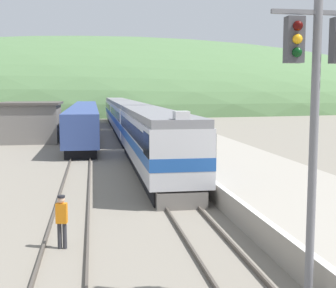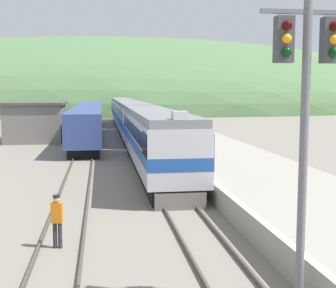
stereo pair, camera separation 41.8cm
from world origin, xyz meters
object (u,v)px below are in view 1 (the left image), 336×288
object	(u,v)px
siding_train	(85,119)
signal_mast_main	(316,93)
carriage_third	(117,110)
carriage_second	(128,118)
track_worker	(62,218)
express_train_lead_car	(153,138)

from	to	relation	value
siding_train	signal_mast_main	xyz separation A→B (m)	(5.97, -46.59, 3.35)
carriage_third	signal_mast_main	xyz separation A→B (m)	(1.19, -64.30, 2.99)
siding_train	signal_mast_main	distance (m)	47.09
carriage_second	siding_train	xyz separation A→B (m)	(-4.78, 4.72, -0.36)
carriage_second	carriage_third	world-z (taller)	same
carriage_third	siding_train	world-z (taller)	carriage_third
signal_mast_main	track_worker	size ratio (longest dim) A/B	4.37
track_worker	carriage_third	bearing A→B (deg)	85.25
siding_train	signal_mast_main	size ratio (longest dim) A/B	5.55
carriage_second	siding_train	distance (m)	6.73
express_train_lead_car	siding_train	size ratio (longest dim) A/B	0.47
carriage_second	siding_train	bearing A→B (deg)	135.38
carriage_second	signal_mast_main	distance (m)	41.99
carriage_second	siding_train	world-z (taller)	carriage_second
siding_train	express_train_lead_car	bearing A→B (deg)	-79.93
carriage_second	track_worker	size ratio (longest dim) A/B	12.01
siding_train	track_worker	xyz separation A→B (m)	(-0.11, -41.22, -0.77)
signal_mast_main	track_worker	world-z (taller)	signal_mast_main
carriage_third	siding_train	xyz separation A→B (m)	(-4.78, -17.71, -0.36)
carriage_third	siding_train	bearing A→B (deg)	-105.11
carriage_third	signal_mast_main	world-z (taller)	signal_mast_main
express_train_lead_car	carriage_second	distance (m)	22.20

